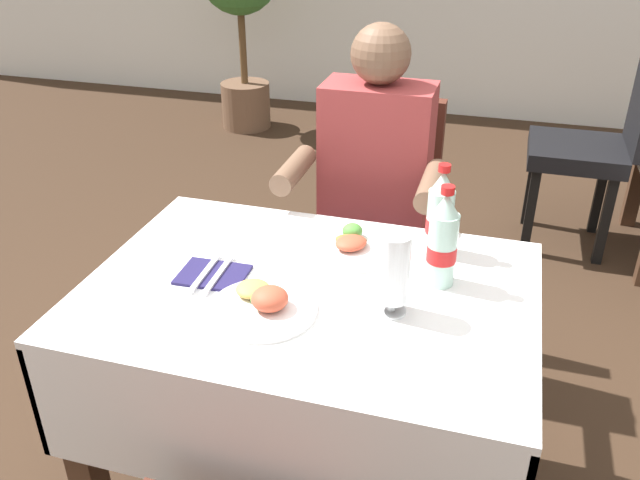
% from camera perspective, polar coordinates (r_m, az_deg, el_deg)
% --- Properties ---
extents(main_dining_table, '(1.11, 0.78, 0.76)m').
position_cam_1_polar(main_dining_table, '(1.74, -0.93, -9.08)').
color(main_dining_table, white).
rests_on(main_dining_table, ground).
extents(chair_far_diner_seat, '(0.44, 0.50, 0.97)m').
position_cam_1_polar(chair_far_diner_seat, '(2.40, 4.57, 1.61)').
color(chair_far_diner_seat, '#4C2319').
rests_on(chair_far_diner_seat, ground).
extents(seated_diner_far, '(0.50, 0.46, 1.26)m').
position_cam_1_polar(seated_diner_far, '(2.23, 4.45, 3.94)').
color(seated_diner_far, '#282D42').
rests_on(seated_diner_far, ground).
extents(plate_near_camera, '(0.26, 0.26, 0.06)m').
position_cam_1_polar(plate_near_camera, '(1.55, -4.88, -5.41)').
color(plate_near_camera, white).
rests_on(plate_near_camera, main_dining_table).
extents(plate_far_diner, '(0.24, 0.24, 0.05)m').
position_cam_1_polar(plate_far_diner, '(1.79, 2.73, -0.42)').
color(plate_far_diner, white).
rests_on(plate_far_diner, main_dining_table).
extents(beer_glass_left, '(0.07, 0.07, 0.20)m').
position_cam_1_polar(beer_glass_left, '(1.50, 6.33, -2.90)').
color(beer_glass_left, white).
rests_on(beer_glass_left, main_dining_table).
extents(cola_bottle_primary, '(0.07, 0.07, 0.26)m').
position_cam_1_polar(cola_bottle_primary, '(1.63, 10.50, -0.20)').
color(cola_bottle_primary, silver).
rests_on(cola_bottle_primary, main_dining_table).
extents(cola_bottle_secondary, '(0.07, 0.07, 0.25)m').
position_cam_1_polar(cola_bottle_secondary, '(1.77, 10.28, 2.11)').
color(cola_bottle_secondary, silver).
rests_on(cola_bottle_secondary, main_dining_table).
extents(napkin_cutlery_set, '(0.17, 0.19, 0.01)m').
position_cam_1_polar(napkin_cutlery_set, '(1.70, -9.20, -2.93)').
color(napkin_cutlery_set, '#231E4C').
rests_on(napkin_cutlery_set, main_dining_table).
extents(background_chair_left, '(0.50, 0.44, 0.97)m').
position_cam_1_polar(background_chair_left, '(3.42, 22.86, 7.87)').
color(background_chair_left, black).
rests_on(background_chair_left, ground).
extents(potted_plant_corner, '(0.55, 0.55, 1.36)m').
position_cam_1_polar(potted_plant_corner, '(4.87, -6.87, 19.70)').
color(potted_plant_corner, brown).
rests_on(potted_plant_corner, ground).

